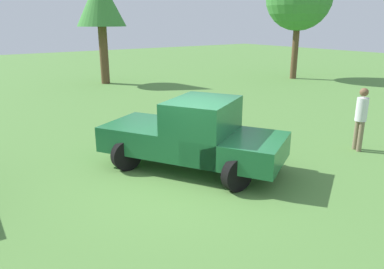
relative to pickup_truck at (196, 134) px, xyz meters
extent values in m
plane|color=#54843D|center=(-0.64, -0.49, -0.93)|extent=(80.00, 80.00, 0.00)
cylinder|color=black|center=(-1.45, 0.99, -0.54)|extent=(0.78, 0.22, 0.78)
cylinder|color=black|center=(-0.10, 1.75, -0.54)|extent=(0.78, 0.22, 0.78)
cylinder|color=black|center=(-0.01, -1.54, -0.54)|extent=(0.78, 0.22, 0.78)
cylinder|color=black|center=(1.33, -0.78, -0.54)|extent=(0.78, 0.22, 0.78)
cube|color=#1E6638|center=(-0.73, 1.29, -0.20)|extent=(2.50, 2.49, 0.64)
cube|color=#1E6638|center=(0.08, -0.14, 0.18)|extent=(2.32, 2.17, 1.40)
cube|color=slate|center=(0.08, -0.14, 0.62)|extent=(2.09, 1.91, 0.48)
cube|color=#1E6638|center=(0.52, -0.93, -0.22)|extent=(2.68, 2.81, 0.60)
cube|color=silver|center=(-1.15, 2.03, -0.46)|extent=(1.60, 0.98, 0.16)
cylinder|color=#7A6B51|center=(4.62, -1.67, -0.49)|extent=(0.14, 0.14, 0.89)
cylinder|color=#7A6B51|center=(4.70, -1.49, -0.49)|extent=(0.14, 0.14, 0.89)
cylinder|color=silver|center=(4.66, -1.58, 0.28)|extent=(0.42, 0.42, 0.66)
sphere|color=brown|center=(4.66, -1.58, 0.78)|extent=(0.24, 0.24, 0.24)
cylinder|color=brown|center=(3.68, 14.19, 0.72)|extent=(0.50, 0.50, 3.32)
cone|color=#3D8438|center=(3.68, 14.19, 3.79)|extent=(2.81, 2.81, 2.82)
cylinder|color=brown|center=(14.47, 8.89, 0.98)|extent=(0.40, 0.40, 3.82)
camera|label=1|loc=(-5.27, -7.12, 2.68)|focal=34.93mm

